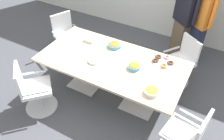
% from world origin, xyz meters
% --- Properties ---
extents(ground_plane, '(10.00, 10.00, 0.01)m').
position_xyz_m(ground_plane, '(0.00, 0.00, -0.01)').
color(ground_plane, '#4C4F56').
extents(conference_table, '(2.40, 1.20, 0.75)m').
position_xyz_m(conference_table, '(0.00, 0.00, 0.63)').
color(conference_table, '#CCB793').
rests_on(conference_table, ground).
extents(office_chair_0, '(0.72, 0.72, 0.91)m').
position_xyz_m(office_chair_0, '(-1.43, 0.60, 0.41)').
color(office_chair_0, silver).
rests_on(office_chair_0, ground).
extents(office_chair_1, '(0.76, 0.76, 0.91)m').
position_xyz_m(office_chair_1, '(-0.94, -0.92, 0.41)').
color(office_chair_1, silver).
rests_on(office_chair_1, ground).
extents(office_chair_2, '(0.62, 0.62, 0.91)m').
position_xyz_m(office_chair_2, '(1.44, -0.58, 0.41)').
color(office_chair_2, silver).
rests_on(office_chair_2, ground).
extents(office_chair_3, '(0.75, 0.75, 0.91)m').
position_xyz_m(office_chair_3, '(0.93, 0.92, 0.41)').
color(office_chair_3, silver).
rests_on(office_chair_3, ground).
extents(person_standing_0, '(0.53, 0.45, 1.82)m').
position_xyz_m(person_standing_0, '(0.70, 1.61, 0.96)').
color(person_standing_0, brown).
rests_on(person_standing_0, ground).
extents(person_standing_1, '(0.54, 0.43, 1.84)m').
position_xyz_m(person_standing_1, '(0.98, 1.61, 0.97)').
color(person_standing_1, '#232842').
rests_on(person_standing_1, ground).
extents(snack_bowl_chips_yellow, '(0.21, 0.21, 0.10)m').
position_xyz_m(snack_bowl_chips_yellow, '(0.83, -0.36, 0.80)').
color(snack_bowl_chips_yellow, white).
rests_on(snack_bowl_chips_yellow, conference_table).
extents(snack_bowl_pretzels, '(0.24, 0.24, 0.08)m').
position_xyz_m(snack_bowl_pretzels, '(-0.15, 0.37, 0.79)').
color(snack_bowl_pretzels, '#4C9EC6').
rests_on(snack_bowl_pretzels, conference_table).
extents(snack_bowl_chips_orange, '(0.20, 0.20, 0.08)m').
position_xyz_m(snack_bowl_chips_orange, '(0.40, -0.00, 0.79)').
color(snack_bowl_chips_orange, '#4C9EC6').
rests_on(snack_bowl_chips_orange, conference_table).
extents(donut_platter, '(0.35, 0.34, 0.04)m').
position_xyz_m(donut_platter, '(0.73, 0.37, 0.77)').
color(donut_platter, white).
rests_on(donut_platter, conference_table).
extents(plate_stack, '(0.20, 0.20, 0.04)m').
position_xyz_m(plate_stack, '(-0.24, -0.16, 0.77)').
color(plate_stack, white).
rests_on(plate_stack, conference_table).
extents(napkin_pile, '(0.20, 0.20, 0.06)m').
position_xyz_m(napkin_pile, '(-0.63, 0.34, 0.78)').
color(napkin_pile, white).
rests_on(napkin_pile, conference_table).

